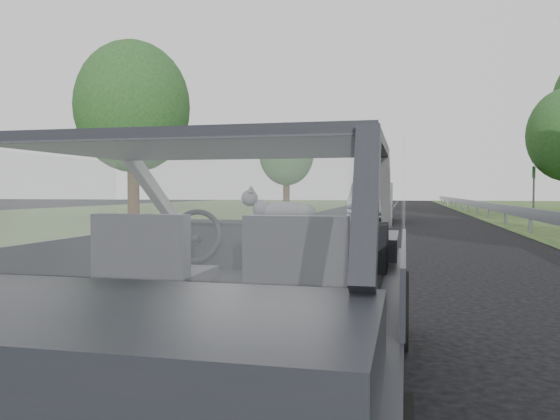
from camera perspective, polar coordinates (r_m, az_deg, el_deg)
The scene contains 11 objects.
ground at distance 3.28m, azimuth -4.16°, elevation -19.60°, with size 140.00×140.00×0.00m, color black.
subject_car at distance 3.09m, azimuth -4.20°, elevation -6.98°, with size 1.80×4.00×1.45m, color black.
dashboard at distance 3.67m, azimuth -1.31°, elevation -3.58°, with size 1.58×0.45×0.30m, color black.
driver_seat at distance 2.95m, azimuth -13.37°, elevation -4.42°, with size 0.50×0.72×0.42m, color black.
passenger_seat at distance 2.69m, azimuth 2.15°, elevation -4.97°, with size 0.50×0.72×0.42m, color black.
steering_wheel at distance 3.51m, azimuth -8.87°, elevation -2.72°, with size 0.36×0.36×0.04m, color black.
cat at distance 3.61m, azimuth 0.56°, elevation -0.05°, with size 0.53×0.16×0.24m, color slate.
other_car at distance 22.03m, azimuth 9.59°, elevation 0.81°, with size 1.85×4.68×1.54m, color #9FA3B1.
highway_sign at distance 29.77m, azimuth 24.98°, elevation 1.81°, with size 0.10×0.97×2.43m, color #0F5D1D.
tree_5 at distance 24.74m, azimuth -15.11°, elevation 7.80°, with size 4.95×4.95×7.50m, color #1D401C, non-canonical shape.
tree_6 at distance 39.50m, azimuth 0.68°, elevation 4.57°, with size 3.96×3.96×6.00m, color #1D401C, non-canonical shape.
Camera 1 is at (0.90, -2.91, 1.21)m, focal length 35.00 mm.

